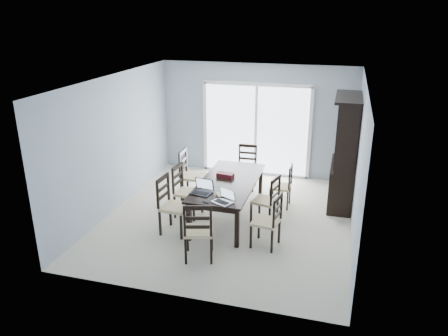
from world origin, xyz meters
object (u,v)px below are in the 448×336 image
Objects in this scene: chair_left_near at (169,199)px; cell_phone at (206,202)px; chair_right_mid at (270,195)px; hot_tub at (228,141)px; chair_left_mid at (183,185)px; dining_table at (228,185)px; chair_end_far at (247,162)px; laptop_dark at (201,190)px; chair_left_far at (189,169)px; china_hutch at (345,153)px; chair_end_near at (198,226)px; chair_right_far at (285,181)px; chair_right_near at (271,216)px; laptop_silver at (222,200)px; game_box at (225,175)px.

cell_phone is at bearing 77.41° from chair_left_near.
hot_tub is at bearing 40.10° from chair_right_mid.
chair_left_mid is 1.06× the size of chair_right_mid.
chair_end_far reaches higher than dining_table.
laptop_dark is (-0.30, -0.68, 0.14)m from dining_table.
chair_right_mid is (0.78, -0.03, -0.10)m from dining_table.
chair_left_far reaches higher than dining_table.
hot_tub is at bearing 107.62° from laptop_dark.
dining_table is at bearing 74.82° from laptop_dark.
china_hutch is at bearing 64.72° from cell_phone.
china_hutch reaches higher than chair_end_near.
chair_right_mid is 1.06× the size of chair_right_far.
chair_left_far is 1.39m from chair_end_far.
chair_end_near reaches higher than chair_right_near.
chair_right_near reaches higher than laptop_dark.
chair_right_mid is at bearing 39.94° from laptop_dark.
china_hutch is 5.65× the size of laptop_silver.
chair_left_mid is at bearing -160.07° from game_box.
laptop_silver is at bearing -20.96° from laptop_dark.
chair_right_near is at bearing 20.26° from chair_end_near.
chair_right_far is 2.57m from chair_end_near.
chair_end_near is 3.19m from chair_end_far.
chair_left_mid is (-0.86, -0.08, -0.06)m from dining_table.
chair_left_mid reaches higher than dining_table.
chair_end_far is at bearing 91.76° from laptop_dark.
hot_tub is (-1.72, 3.44, -0.12)m from chair_right_mid.
laptop_silver reaches higher than hot_tub.
chair_right_mid is (-1.24, -1.28, -0.50)m from china_hutch.
chair_end_far is at bearing 165.00° from chair_left_near.
china_hutch is 1.28m from chair_right_far.
hot_tub is at bearing 143.75° from china_hutch.
dining_table is at bearing 101.70° from chair_right_mid.
dining_table is at bearing 72.37° from chair_end_near.
chair_left_far reaches higher than cell_phone.
game_box is (0.91, -0.48, 0.15)m from chair_left_far.
game_box is at bearing 146.85° from chair_left_near.
chair_left_mid is (-2.88, -1.33, -0.46)m from china_hutch.
chair_left_far is 3.85× the size of game_box.
chair_left_near is 0.58m from laptop_dark.
chair_end_far is at bearing 73.62° from chair_end_near.
chair_left_far is at bearing -162.99° from chair_left_mid.
game_box is (0.75, 0.27, 0.18)m from chair_left_mid.
chair_right_mid is 2.78× the size of laptop_silver.
chair_end_near is at bearing 21.37° from chair_left_far.
chair_left_far is 2.01m from laptop_silver.
laptop_dark is at bearing -102.52° from game_box.
chair_left_far is at bearing 152.46° from laptop_silver.
china_hutch is at bearing -30.58° from chair_right_mid.
chair_right_far is 3.22m from hot_tub.
chair_end_near is at bearing 49.48° from chair_left_near.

